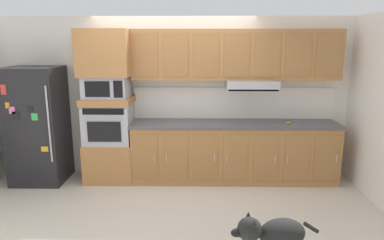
% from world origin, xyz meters
% --- Properties ---
extents(ground_plane, '(9.60, 9.60, 0.00)m').
position_xyz_m(ground_plane, '(0.00, 0.00, 0.00)').
color(ground_plane, beige).
extents(back_kitchen_wall, '(6.20, 0.12, 2.50)m').
position_xyz_m(back_kitchen_wall, '(0.00, 1.11, 1.25)').
color(back_kitchen_wall, silver).
rests_on(back_kitchen_wall, ground).
extents(refrigerator, '(0.76, 0.73, 1.76)m').
position_xyz_m(refrigerator, '(-2.06, 0.68, 0.88)').
color(refrigerator, black).
rests_on(refrigerator, ground).
extents(oven_base_cabinet, '(0.74, 0.62, 0.60)m').
position_xyz_m(oven_base_cabinet, '(-0.99, 0.75, 0.30)').
color(oven_base_cabinet, '#A8703D').
rests_on(oven_base_cabinet, ground).
extents(built_in_oven, '(0.70, 0.62, 0.60)m').
position_xyz_m(built_in_oven, '(-0.99, 0.75, 0.90)').
color(built_in_oven, '#A8AAAF').
rests_on(built_in_oven, oven_base_cabinet).
extents(appliance_mid_shelf, '(0.74, 0.62, 0.10)m').
position_xyz_m(appliance_mid_shelf, '(-0.99, 0.75, 1.25)').
color(appliance_mid_shelf, '#A8703D').
rests_on(appliance_mid_shelf, built_in_oven).
extents(microwave, '(0.64, 0.54, 0.32)m').
position_xyz_m(microwave, '(-0.99, 0.75, 1.46)').
color(microwave, '#A8AAAF').
rests_on(microwave, appliance_mid_shelf).
extents(appliance_upper_cabinet, '(0.74, 0.62, 0.68)m').
position_xyz_m(appliance_upper_cabinet, '(-0.99, 0.75, 1.96)').
color(appliance_upper_cabinet, '#A8703D').
rests_on(appliance_upper_cabinet, microwave).
extents(lower_cabinet_run, '(3.10, 0.63, 0.88)m').
position_xyz_m(lower_cabinet_run, '(0.93, 0.75, 0.44)').
color(lower_cabinet_run, '#A8703D').
rests_on(lower_cabinet_run, ground).
extents(countertop_slab, '(3.14, 0.64, 0.04)m').
position_xyz_m(countertop_slab, '(0.93, 0.75, 0.90)').
color(countertop_slab, '#4C4C51').
rests_on(countertop_slab, lower_cabinet_run).
extents(backsplash_panel, '(3.14, 0.02, 0.50)m').
position_xyz_m(backsplash_panel, '(0.93, 1.04, 1.17)').
color(backsplash_panel, white).
rests_on(backsplash_panel, countertop_slab).
extents(upper_cabinet_with_hood, '(3.10, 0.48, 0.88)m').
position_xyz_m(upper_cabinet_with_hood, '(0.95, 0.87, 1.90)').
color(upper_cabinet_with_hood, '#A8703D').
rests_on(upper_cabinet_with_hood, backsplash_panel).
extents(screwdriver, '(0.17, 0.17, 0.03)m').
position_xyz_m(screwdriver, '(1.74, 0.67, 0.93)').
color(screwdriver, yellow).
rests_on(screwdriver, countertop_slab).
extents(dog, '(0.84, 0.35, 0.64)m').
position_xyz_m(dog, '(1.06, -1.60, 0.43)').
color(dog, black).
rests_on(dog, ground).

